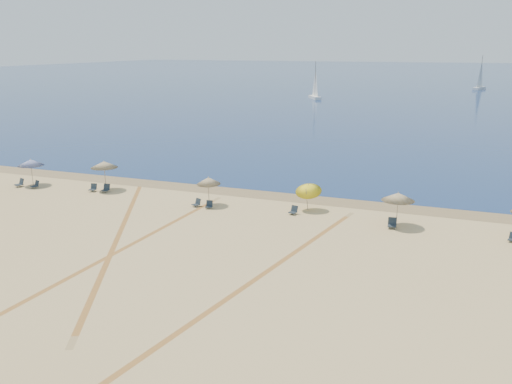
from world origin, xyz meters
TOP-DOWN VIEW (x-y plane):
  - ground at (0.00, 0.00)m, footprint 160.00×160.00m
  - ocean at (0.00, 225.00)m, footprint 500.00×500.00m
  - wet_sand at (0.00, 24.00)m, footprint 500.00×500.00m
  - umbrella_0 at (-21.53, 19.73)m, footprint 2.28×2.28m
  - umbrella_1 at (-14.32, 20.64)m, footprint 2.33×2.33m
  - umbrella_2 at (-3.80, 19.52)m, footprint 1.88×1.90m
  - umbrella_3 at (3.94, 20.85)m, footprint 2.01×2.07m
  - umbrella_4 at (10.73, 19.43)m, footprint 2.29×2.29m
  - chair_0 at (-22.20, 18.88)m, footprint 0.80×0.86m
  - chair_1 at (-20.57, 19.00)m, footprint 0.73×0.79m
  - chair_2 at (-15.05, 19.82)m, footprint 0.63×0.71m
  - chair_3 at (-13.84, 19.99)m, footprint 0.63×0.73m
  - chair_4 at (-4.53, 18.82)m, footprint 0.70×0.75m
  - chair_5 at (-3.42, 18.71)m, footprint 0.61×0.68m
  - chair_6 at (3.19, 19.52)m, footprint 0.65×0.72m
  - chair_7 at (10.50, 18.87)m, footprint 0.65×0.74m
  - sailboat_2 at (-17.40, 108.60)m, footprint 4.29×5.83m
  - sailboat_3 at (20.66, 152.16)m, footprint 3.85×6.70m
  - tire_tracks at (-2.43, 8.62)m, footprint 46.70×40.68m

SIDE VIEW (x-z plane):
  - ground at x=0.00m, z-range 0.00..0.00m
  - tire_tracks at x=-2.43m, z-range 0.00..0.00m
  - wet_sand at x=0.00m, z-range 0.00..0.00m
  - ocean at x=0.00m, z-range 0.01..0.01m
  - chair_5 at x=-3.42m, z-range -0.04..0.57m
  - chair_4 at x=-4.53m, z-range -0.04..0.59m
  - chair_6 at x=3.19m, z-range -0.04..0.60m
  - chair_2 at x=-15.05m, z-range -0.04..0.62m
  - chair_1 at x=-20.57m, z-range -0.04..0.62m
  - chair_3 at x=-13.84m, z-range -0.04..0.66m
  - chair_7 at x=10.50m, z-range -0.04..0.67m
  - chair_0 at x=-22.20m, z-range -0.04..0.69m
  - umbrella_3 at x=3.94m, z-range 0.55..2.95m
  - umbrella_2 at x=-3.80m, z-range 0.82..3.15m
  - umbrella_0 at x=-21.53m, z-range 0.88..3.31m
  - umbrella_4 at x=10.73m, z-range 0.89..3.36m
  - umbrella_1 at x=-14.32m, z-range 0.96..3.57m
  - sailboat_2 at x=-17.40m, z-range -1.73..7.03m
  - sailboat_3 at x=20.66m, z-range -1.92..7.80m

